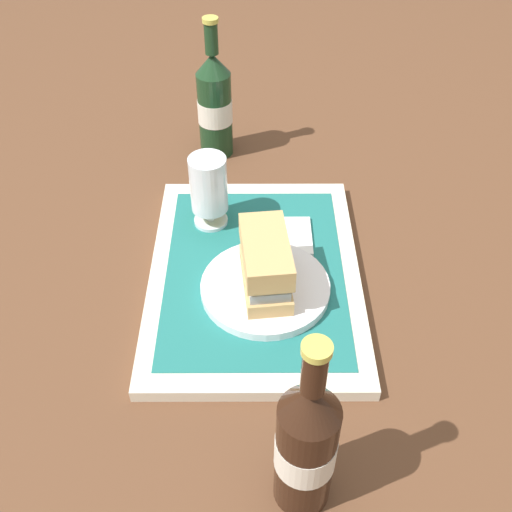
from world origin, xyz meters
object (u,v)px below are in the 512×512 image
object	(u,v)px
sandwich	(267,261)
plate	(267,288)
beer_glass	(210,189)
beer_bottle	(216,104)
second_bottle	(308,444)

from	to	relation	value
sandwich	plate	bearing A→B (deg)	180.00
beer_glass	beer_bottle	distance (m)	0.24
second_bottle	beer_glass	bearing A→B (deg)	15.50
sandwich	beer_glass	xyz separation A→B (m)	(0.15, 0.09, 0.01)
sandwich	beer_glass	bearing A→B (deg)	23.52
plate	sandwich	world-z (taller)	sandwich
plate	sandwich	size ratio (longest dim) A/B	1.39
sandwich	beer_bottle	world-z (taller)	beer_bottle
beer_bottle	second_bottle	distance (m)	0.70
sandwich	beer_bottle	size ratio (longest dim) A/B	0.51
beer_bottle	plate	bearing A→B (deg)	-167.34
beer_glass	beer_bottle	bearing A→B (deg)	0.31
sandwich	beer_bottle	distance (m)	0.41
sandwich	beer_bottle	xyz separation A→B (m)	(0.40, 0.09, 0.03)
plate	sandwich	distance (m)	0.05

